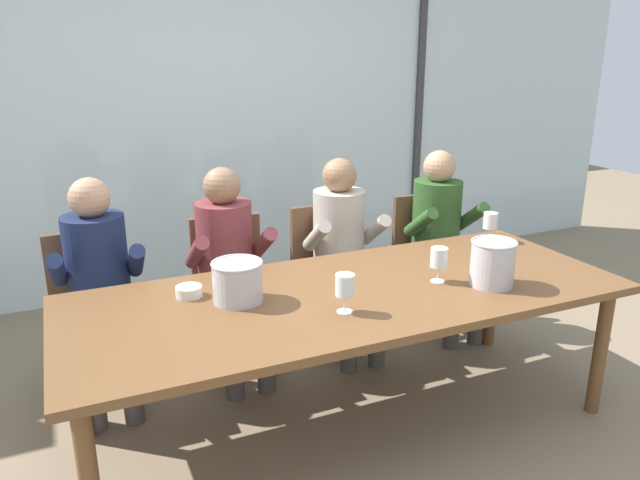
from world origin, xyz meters
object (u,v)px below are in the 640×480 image
Objects in this scene: chair_center at (328,264)px; wine_glass_center_pour at (439,258)px; person_olive_shirt at (442,230)px; ice_bucket_secondary at (493,262)px; chair_near_curtain at (92,300)px; chair_right_of_center at (427,250)px; person_beige_jumper at (343,243)px; person_navy_polo at (99,277)px; wine_glass_near_bucket at (345,287)px; ice_bucket_primary at (238,281)px; wine_glass_by_left_taster at (490,221)px; person_maroon_top at (229,259)px; dining_table at (350,302)px; tasting_bowl at (189,291)px; chair_left_of_center at (231,280)px.

chair_center is 1.07m from wine_glass_center_pour.
person_olive_shirt reaches higher than ice_bucket_secondary.
chair_near_curtain is 2.16m from chair_right_of_center.
person_beige_jumper is at bearing -8.41° from chair_near_curtain.
person_olive_shirt is at bearing -76.22° from chair_right_of_center.
wine_glass_near_bucket is (0.93, -1.00, 0.16)m from person_navy_polo.
wine_glass_near_bucket is (-0.79, 0.00, 0.00)m from ice_bucket_secondary.
person_beige_jumper is at bearing 96.03° from wine_glass_center_pour.
wine_glass_by_left_taster is (1.62, 0.26, 0.03)m from ice_bucket_primary.
person_olive_shirt is (2.19, -0.13, 0.17)m from chair_near_curtain.
person_maroon_top is at bearing 135.62° from ice_bucket_secondary.
wine_glass_center_pour is at bearing -147.08° from wine_glass_by_left_taster.
wine_glass_center_pour reaches higher than dining_table.
person_maroon_top is 9.88× the size of tasting_bowl.
chair_center is 1.03m from wine_glass_by_left_taster.
person_navy_polo is at bearing -176.73° from person_olive_shirt.
chair_near_curtain is at bearing 147.39° from ice_bucket_secondary.
chair_right_of_center is 0.73× the size of person_beige_jumper.
ice_bucket_primary is at bearing -57.55° from chair_near_curtain.
ice_bucket_primary is (-1.60, -0.69, 0.14)m from person_olive_shirt.
chair_right_of_center is at bearing 13.66° from person_beige_jumper.
person_olive_shirt is at bearing 1.95° from person_navy_polo.
wine_glass_near_bucket is (0.98, -1.13, 0.33)m from chair_near_curtain.
chair_right_of_center is (1.05, 0.91, -0.16)m from dining_table.
ice_bucket_primary reaches higher than chair_left_of_center.
ice_bucket_secondary is 0.79m from wine_glass_near_bucket.
wine_glass_near_bucket reaches higher than dining_table.
wine_glass_near_bucket reaches higher than chair_center.
chair_left_of_center is 0.73× the size of person_beige_jumper.
ice_bucket_primary reaches higher than chair_right_of_center.
chair_near_curtain is 3.93× the size of ice_bucket_secondary.
person_beige_jumper is 5.37× the size of ice_bucket_secondary.
chair_near_curtain is at bearing 176.62° from chair_center.
person_beige_jumper is at bearing -79.22° from chair_center.
chair_center is at bearing 7.76° from person_navy_polo.
chair_near_curtain is 3.76× the size of ice_bucket_primary.
ice_bucket_primary is at bearing 141.40° from wine_glass_near_bucket.
chair_left_of_center reaches higher than tasting_bowl.
chair_left_of_center is 3.76× the size of ice_bucket_primary.
chair_center is at bearing 10.78° from person_maroon_top.
person_beige_jumper reaches higher than chair_near_curtain.
wine_glass_center_pour is (0.09, -0.86, 0.17)m from person_beige_jumper.
dining_table is 11.36× the size of ice_bucket_primary.
tasting_bowl is at bearing -115.60° from chair_left_of_center.
chair_left_of_center is 1.29m from wine_glass_center_pour.
chair_left_of_center is 1.58m from wine_glass_by_left_taster.
ice_bucket_secondary is 1.84× the size of tasting_bowl.
chair_left_of_center is 1.39m from chair_right_of_center.
ice_bucket_secondary is (0.99, -1.12, 0.33)m from chair_left_of_center.
chair_near_curtain is 2.12m from ice_bucket_secondary.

